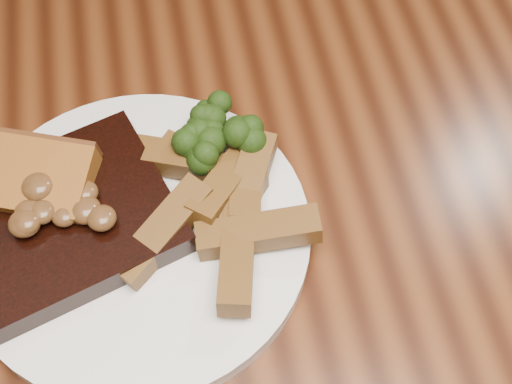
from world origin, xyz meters
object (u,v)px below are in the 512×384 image
dining_table (273,275)px  potato_wedges (214,198)px  garlic_bread (28,191)px  steak (54,226)px  plate (139,235)px

dining_table → potato_wedges: bearing=157.1°
dining_table → garlic_bread: 0.23m
dining_table → potato_wedges: (-0.05, 0.02, 0.12)m
garlic_bread → potato_wedges: (0.14, -0.03, 0.00)m
dining_table → steak: 0.20m
dining_table → potato_wedges: potato_wedges is taller
steak → potato_wedges: 0.12m
garlic_bread → potato_wedges: 0.14m
dining_table → plate: bearing=176.3°
steak → potato_wedges: steak is taller
dining_table → potato_wedges: 0.13m
plate → garlic_bread: bearing=150.4°
dining_table → garlic_bread: bearing=164.4°
garlic_bread → potato_wedges: bearing=8.0°
plate → dining_table: bearing=-3.7°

